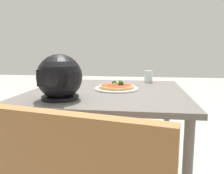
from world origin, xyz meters
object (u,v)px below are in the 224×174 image
Objects in this scene: dining_table at (107,101)px; pizza at (117,86)px; drinking_glass at (148,76)px; motorcycle_helmet at (60,78)px.

pizza reaches higher than dining_table.
drinking_glass reaches higher than pizza.
pizza is 0.46m from motorcycle_helmet.
dining_table is 4.29× the size of pizza.
motorcycle_helmet reaches higher than drinking_glass.
dining_table is at bearing 26.46° from pizza.
dining_table is 0.53m from drinking_glass.
dining_table is 4.21× the size of motorcycle_helmet.
dining_table is 0.44m from motorcycle_helmet.
drinking_glass is (-0.51, -0.74, -0.07)m from motorcycle_helmet.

